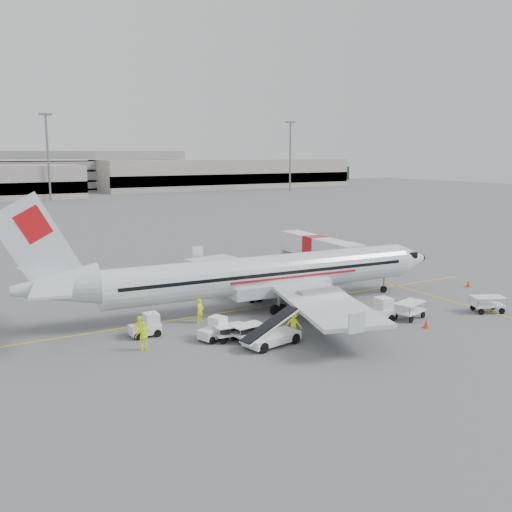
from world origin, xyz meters
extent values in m
plane|color=#56595B|center=(0.00, 0.00, 0.00)|extent=(360.00, 360.00, 0.00)
cube|color=yellow|center=(0.00, 0.00, 0.01)|extent=(44.00, 0.20, 0.01)
cube|color=yellow|center=(14.00, -8.00, 0.01)|extent=(0.20, 20.00, 0.01)
cone|color=#E13E0E|center=(19.51, -3.65, 0.33)|extent=(0.40, 0.40, 0.65)
cone|color=#E13E0E|center=(2.94, 13.47, 0.30)|extent=(0.37, 0.37, 0.60)
cone|color=#E13E0E|center=(6.61, -10.71, 0.33)|extent=(0.41, 0.41, 0.66)
imported|color=#D5E716|center=(-6.76, -1.50, 0.90)|extent=(0.78, 0.69, 1.80)
imported|color=#D5E716|center=(-11.81, -3.10, 0.81)|extent=(0.99, 0.92, 1.62)
imported|color=#D5E716|center=(-2.60, -7.58, 0.89)|extent=(1.23, 1.32, 1.79)
imported|color=#D5E716|center=(-12.28, -5.17, 0.94)|extent=(1.13, 0.53, 1.88)
camera|label=1|loc=(-23.36, -38.32, 12.24)|focal=40.00mm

